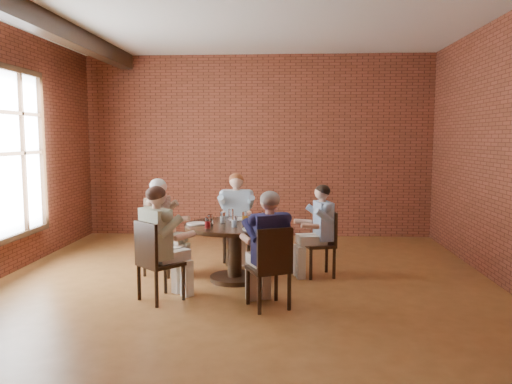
# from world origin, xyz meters

# --- Properties ---
(floor) EXTENTS (7.00, 7.00, 0.00)m
(floor) POSITION_xyz_m (0.00, 0.00, 0.00)
(floor) COLOR #98622F
(floor) RESTS_ON ground
(ceiling) EXTENTS (7.00, 7.00, 0.00)m
(ceiling) POSITION_xyz_m (0.00, 0.00, 3.40)
(ceiling) COLOR silver
(ceiling) RESTS_ON wall_back
(wall_back) EXTENTS (7.00, 0.00, 7.00)m
(wall_back) POSITION_xyz_m (0.00, 3.50, 1.70)
(wall_back) COLOR brown
(wall_back) RESTS_ON ground
(wall_front) EXTENTS (7.00, 0.00, 7.00)m
(wall_front) POSITION_xyz_m (0.00, -3.50, 1.70)
(wall_front) COLOR brown
(wall_front) RESTS_ON ground
(ceiling_beam) EXTENTS (0.22, 6.90, 0.26)m
(ceiling_beam) POSITION_xyz_m (-2.45, 0.00, 3.27)
(ceiling_beam) COLOR black
(ceiling_beam) RESTS_ON ceiling
(window) EXTENTS (0.10, 2.16, 2.36)m
(window) POSITION_xyz_m (-3.18, 0.40, 1.65)
(window) COLOR white
(window) RESTS_ON wall_left
(dining_table) EXTENTS (1.29, 1.29, 0.75)m
(dining_table) POSITION_xyz_m (-0.12, 0.44, 0.53)
(dining_table) COLOR black
(dining_table) RESTS_ON floor
(chair_a) EXTENTS (0.46, 0.46, 0.89)m
(chair_a) POSITION_xyz_m (1.06, 0.73, 0.49)
(chair_a) COLOR black
(chair_a) RESTS_ON floor
(diner_a) EXTENTS (0.68, 0.60, 1.24)m
(diner_a) POSITION_xyz_m (0.99, 0.71, 0.62)
(diner_a) COLOR #4069A7
(diner_a) RESTS_ON floor
(chair_b) EXTENTS (0.45, 0.45, 0.93)m
(chair_b) POSITION_xyz_m (-0.21, 1.60, 0.51)
(chair_b) COLOR black
(chair_b) RESTS_ON floor
(diner_b) EXTENTS (0.57, 0.68, 1.32)m
(diner_b) POSITION_xyz_m (-0.20, 1.51, 0.66)
(diner_b) COLOR #98AFC2
(diner_b) RESTS_ON floor
(chair_c) EXTENTS (0.50, 0.50, 0.93)m
(chair_c) POSITION_xyz_m (-1.22, 0.70, 0.50)
(chair_c) COLOR black
(chair_c) RESTS_ON floor
(diner_c) EXTENTS (0.74, 0.65, 1.31)m
(diner_c) POSITION_xyz_m (-1.14, 0.68, 0.66)
(diner_c) COLOR brown
(diner_c) RESTS_ON floor
(chair_d) EXTENTS (0.59, 0.59, 0.93)m
(chair_d) POSITION_xyz_m (-0.94, -0.47, 0.51)
(chair_d) COLOR black
(chair_d) RESTS_ON floor
(diner_d) EXTENTS (0.82, 0.83, 1.32)m
(diner_d) POSITION_xyz_m (-0.88, -0.41, 0.66)
(diner_d) COLOR #C0AA96
(diner_d) RESTS_ON floor
(chair_e) EXTENTS (0.54, 0.54, 0.91)m
(chair_e) POSITION_xyz_m (0.39, -0.65, 0.50)
(chair_e) COLOR black
(chair_e) RESTS_ON floor
(diner_e) EXTENTS (0.72, 0.78, 1.29)m
(diner_e) POSITION_xyz_m (0.36, -0.58, 0.65)
(diner_e) COLOR #191A47
(diner_e) RESTS_ON floor
(plate_a) EXTENTS (0.26, 0.26, 0.01)m
(plate_a) POSITION_xyz_m (0.32, 0.69, 0.76)
(plate_a) COLOR white
(plate_a) RESTS_ON dining_table
(plate_b) EXTENTS (0.26, 0.26, 0.01)m
(plate_b) POSITION_xyz_m (-0.12, 0.82, 0.76)
(plate_b) COLOR white
(plate_b) RESTS_ON dining_table
(plate_c) EXTENTS (0.26, 0.26, 0.01)m
(plate_c) POSITION_xyz_m (-0.61, 0.40, 0.76)
(plate_c) COLOR white
(plate_c) RESTS_ON dining_table
(plate_d) EXTENTS (0.26, 0.26, 0.01)m
(plate_d) POSITION_xyz_m (0.14, 0.05, 0.76)
(plate_d) COLOR white
(plate_d) RESTS_ON dining_table
(glass_a) EXTENTS (0.07, 0.07, 0.14)m
(glass_a) POSITION_xyz_m (0.22, 0.56, 0.82)
(glass_a) COLOR white
(glass_a) RESTS_ON dining_table
(glass_b) EXTENTS (0.07, 0.07, 0.14)m
(glass_b) POSITION_xyz_m (0.00, 0.58, 0.82)
(glass_b) COLOR white
(glass_b) RESTS_ON dining_table
(glass_c) EXTENTS (0.07, 0.07, 0.14)m
(glass_c) POSITION_xyz_m (-0.21, 0.83, 0.82)
(glass_c) COLOR white
(glass_c) RESTS_ON dining_table
(glass_d) EXTENTS (0.07, 0.07, 0.14)m
(glass_d) POSITION_xyz_m (-0.29, 0.52, 0.82)
(glass_d) COLOR white
(glass_d) RESTS_ON dining_table
(glass_e) EXTENTS (0.07, 0.07, 0.14)m
(glass_e) POSITION_xyz_m (-0.42, 0.31, 0.82)
(glass_e) COLOR white
(glass_e) RESTS_ON dining_table
(glass_f) EXTENTS (0.07, 0.07, 0.14)m
(glass_f) POSITION_xyz_m (-0.42, 0.11, 0.82)
(glass_f) COLOR white
(glass_f) RESTS_ON dining_table
(glass_g) EXTENTS (0.07, 0.07, 0.14)m
(glass_g) POSITION_xyz_m (-0.10, 0.22, 0.82)
(glass_g) COLOR white
(glass_g) RESTS_ON dining_table
(glass_h) EXTENTS (0.07, 0.07, 0.14)m
(glass_h) POSITION_xyz_m (0.11, 0.29, 0.82)
(glass_h) COLOR white
(glass_h) RESTS_ON dining_table
(smartphone) EXTENTS (0.11, 0.17, 0.01)m
(smartphone) POSITION_xyz_m (0.10, 0.01, 0.75)
(smartphone) COLOR black
(smartphone) RESTS_ON dining_table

